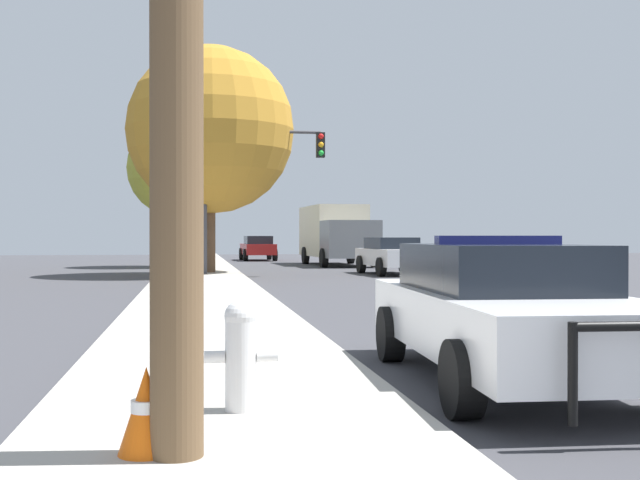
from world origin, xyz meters
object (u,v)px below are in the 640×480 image
object	(u,v)px
tree_sidewalk_mid	(211,130)
traffic_cone	(146,410)
box_truck	(336,233)
tree_sidewalk_far	(176,168)
traffic_light	(254,169)
car_background_distant	(258,247)
car_background_oncoming	(392,255)
fire_hydrant	(241,352)
police_car	(504,309)

from	to	relation	value
tree_sidewalk_mid	traffic_cone	distance (m)	25.12
tree_sidewalk_mid	traffic_cone	size ratio (longest dim) A/B	15.34
box_truck	traffic_cone	distance (m)	35.31
tree_sidewalk_far	traffic_cone	xyz separation A→B (m)	(0.45, -32.84, -4.22)
traffic_light	car_background_distant	xyz separation A→B (m)	(1.69, 19.12, -3.08)
box_truck	tree_sidewalk_mid	size ratio (longest dim) A/B	0.97
car_background_oncoming	box_truck	world-z (taller)	box_truck
fire_hydrant	police_car	bearing A→B (deg)	28.87
car_background_distant	tree_sidewalk_mid	bearing A→B (deg)	-101.74
box_truck	traffic_cone	xyz separation A→B (m)	(-7.41, -34.50, -1.21)
fire_hydrant	traffic_cone	world-z (taller)	fire_hydrant
fire_hydrant	tree_sidewalk_far	bearing A→B (deg)	91.98
tree_sidewalk_mid	car_background_oncoming	bearing A→B (deg)	0.14
traffic_light	car_background_distant	world-z (taller)	traffic_light
box_truck	car_background_oncoming	bearing A→B (deg)	90.28
tree_sidewalk_far	traffic_cone	world-z (taller)	tree_sidewalk_far
police_car	tree_sidewalk_mid	distance (m)	22.57
fire_hydrant	box_truck	bearing A→B (deg)	78.54
car_background_oncoming	box_truck	bearing A→B (deg)	-90.60
police_car	car_background_oncoming	size ratio (longest dim) A/B	1.10
box_truck	tree_sidewalk_mid	bearing A→B (deg)	54.75
tree_sidewalk_mid	traffic_cone	bearing A→B (deg)	-92.21
box_truck	tree_sidewalk_far	world-z (taller)	tree_sidewalk_far
traffic_cone	tree_sidewalk_mid	bearing A→B (deg)	87.79
tree_sidewalk_far	traffic_cone	distance (m)	33.12
car_background_distant	box_truck	bearing A→B (deg)	-69.55
car_background_distant	tree_sidewalk_far	world-z (taller)	tree_sidewalk_far
traffic_cone	box_truck	bearing A→B (deg)	77.87
fire_hydrant	traffic_cone	distance (m)	1.32
tree_sidewalk_mid	traffic_cone	xyz separation A→B (m)	(-0.95, -24.61, -4.95)
tree_sidewalk_mid	tree_sidewalk_far	distance (m)	8.38
tree_sidewalk_far	police_car	bearing A→B (deg)	-82.74
box_truck	fire_hydrant	bearing A→B (deg)	76.44
police_car	tree_sidewalk_far	world-z (taller)	tree_sidewalk_far
police_car	car_background_oncoming	bearing A→B (deg)	-98.37
traffic_light	traffic_cone	size ratio (longest dim) A/B	9.63
car_background_distant	car_background_oncoming	bearing A→B (deg)	-80.05
box_truck	tree_sidewalk_mid	world-z (taller)	tree_sidewalk_mid
traffic_light	box_truck	size ratio (longest dim) A/B	0.65
police_car	tree_sidewalk_far	xyz separation A→B (m)	(-3.85, 30.19, 3.88)
tree_sidewalk_far	tree_sidewalk_mid	bearing A→B (deg)	-80.36
traffic_light	traffic_cone	world-z (taller)	traffic_light
police_car	car_background_distant	world-z (taller)	police_car
fire_hydrant	car_background_oncoming	xyz separation A→B (m)	(7.17, 23.49, 0.17)
police_car	fire_hydrant	world-z (taller)	police_car
tree_sidewalk_mid	tree_sidewalk_far	bearing A→B (deg)	99.64
fire_hydrant	traffic_light	world-z (taller)	traffic_light
traffic_light	box_truck	bearing A→B (deg)	65.83
box_truck	police_car	bearing A→B (deg)	80.72
traffic_light	tree_sidewalk_mid	distance (m)	2.42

